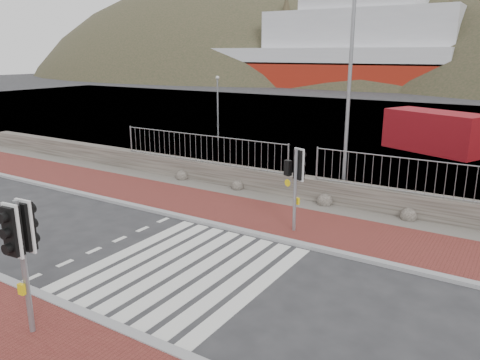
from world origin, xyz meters
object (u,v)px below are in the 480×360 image
Objects in this scene: traffic_signal_near at (21,240)px; shipping_container at (435,132)px; streetlight at (353,83)px; ferry at (322,54)px; traffic_signal_far at (295,172)px.

shipping_container is (3.32, 23.63, -0.91)m from traffic_signal_near.
traffic_signal_near is 0.36× the size of streetlight.
ferry is 69.13m from traffic_signal_far.
ferry is 18.27× the size of traffic_signal_far.
traffic_signal_far is at bearing -116.18° from streetlight.
ferry reaches higher than shipping_container.
streetlight is (26.11, -59.75, -0.90)m from ferry.
traffic_signal_far is at bearing 71.24° from traffic_signal_near.
traffic_signal_far is 15.81m from shipping_container.
traffic_signal_near is at bearing -71.63° from ferry.
traffic_signal_far is (2.01, 7.89, -0.08)m from traffic_signal_near.
shipping_container is at bearing 77.49° from traffic_signal_near.
traffic_signal_near is 0.52× the size of shipping_container.
streetlight is at bearing 75.10° from traffic_signal_near.
shipping_container is at bearing -75.52° from traffic_signal_far.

